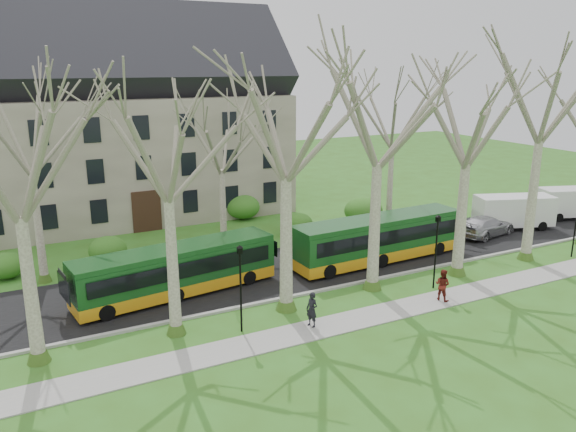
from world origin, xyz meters
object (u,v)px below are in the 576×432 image
at_px(bus_lead, 177,270).
at_px(sedan, 486,226).
at_px(pedestrian_a, 312,310).
at_px(van_a, 514,212).
at_px(pedestrian_b, 442,285).
at_px(bus_follow, 379,238).
at_px(van_b, 574,203).

xyz_separation_m(bus_lead, sedan, (23.83, 0.31, -0.67)).
bearing_deg(pedestrian_a, van_a, 88.05).
xyz_separation_m(bus_lead, pedestrian_a, (4.73, -6.92, -0.55)).
height_order(van_a, pedestrian_b, van_a).
distance_m(bus_follow, pedestrian_b, 6.91).
height_order(bus_follow, pedestrian_a, bus_follow).
bearing_deg(bus_follow, pedestrian_a, -145.71).
xyz_separation_m(bus_follow, pedestrian_a, (-8.59, -6.39, -0.63)).
distance_m(bus_follow, pedestrian_a, 10.73).
height_order(bus_lead, sedan, bus_lead).
xyz_separation_m(sedan, pedestrian_b, (-11.19, -7.68, 0.13)).
relative_size(bus_follow, pedestrian_a, 6.86).
bearing_deg(pedestrian_a, van_b, 83.60).
xyz_separation_m(pedestrian_a, pedestrian_b, (7.91, -0.45, 0.00)).
bearing_deg(van_a, sedan, -152.15).
bearing_deg(sedan, van_a, -92.80).
height_order(bus_follow, pedestrian_b, bus_follow).
xyz_separation_m(van_b, pedestrian_b, (-21.45, -8.05, -0.39)).
bearing_deg(bus_lead, sedan, -7.14).
xyz_separation_m(bus_lead, bus_follow, (13.32, -0.53, 0.09)).
xyz_separation_m(van_a, van_b, (6.90, -0.12, -0.02)).
xyz_separation_m(sedan, van_b, (10.25, 0.37, 0.52)).
height_order(sedan, van_b, van_b).
bearing_deg(van_b, pedestrian_a, -146.44).
height_order(bus_follow, van_a, bus_follow).
xyz_separation_m(van_a, pedestrian_b, (-14.55, -8.17, -0.41)).
bearing_deg(van_a, pedestrian_b, -131.11).
relative_size(sedan, van_b, 0.89).
bearing_deg(bus_follow, sedan, 2.18).
relative_size(bus_lead, van_a, 1.92).
distance_m(bus_follow, van_b, 20.80).
xyz_separation_m(van_b, pedestrian_a, (-29.35, -7.60, -0.39)).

